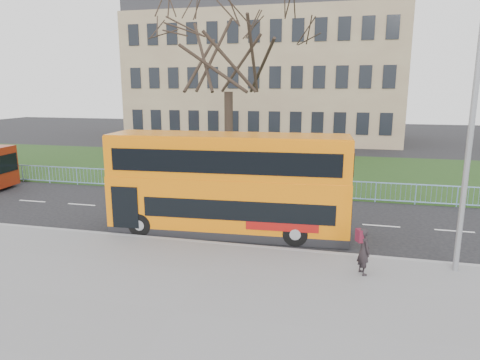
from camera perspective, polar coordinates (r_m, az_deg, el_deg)
name	(u,v)px	position (r m, az deg, el deg)	size (l,w,h in m)	color
ground	(237,234)	(18.11, -0.47, -7.15)	(120.00, 120.00, 0.00)	black
pavement	(176,313)	(12.21, -8.50, -17.10)	(80.00, 10.50, 0.12)	slate
kerb	(227,245)	(16.67, -1.77, -8.64)	(80.00, 0.20, 0.14)	gray
grass_verge	(283,170)	(31.71, 5.79, 1.33)	(80.00, 15.40, 0.08)	#1D3A15
guard_railing	(265,186)	(24.16, 3.31, -0.84)	(40.00, 0.12, 1.10)	#7AA1D8
bare_tree	(228,74)	(27.52, -1.56, 13.94)	(9.44, 9.44, 13.49)	black
civic_building	(267,79)	(52.38, 3.57, 13.31)	(30.00, 15.00, 14.00)	#836A53
yellow_bus	(228,182)	(17.63, -1.57, -0.23)	(9.93, 2.90, 4.11)	orange
pedestrian	(364,251)	(14.40, 16.16, -9.09)	(0.57, 0.37, 1.55)	black
street_lamp	(468,119)	(14.92, 28.13, 7.14)	(1.91, 0.25, 9.01)	gray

